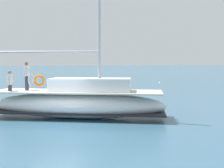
% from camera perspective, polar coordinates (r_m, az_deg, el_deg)
% --- Properties ---
extents(ground_plane, '(400.00, 400.00, 0.00)m').
position_cam_1_polar(ground_plane, '(14.53, -10.74, -7.79)').
color(ground_plane, '#38607A').
extents(main_sailboat, '(6.52, 9.64, 11.54)m').
position_cam_1_polar(main_sailboat, '(15.73, -6.57, -3.48)').
color(main_sailboat, silver).
rests_on(main_sailboat, ground).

